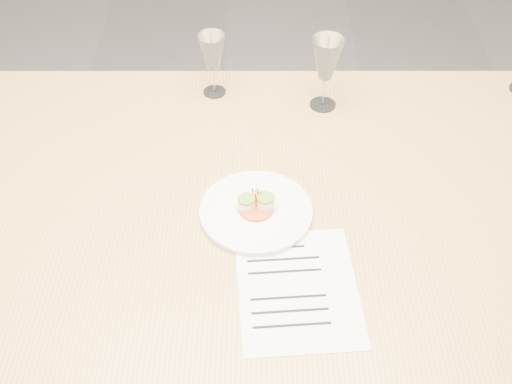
{
  "coord_description": "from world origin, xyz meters",
  "views": [
    {
      "loc": [
        0.15,
        -1.05,
        1.8
      ],
      "look_at": [
        0.15,
        -0.04,
        0.8
      ],
      "focal_mm": 45.0,
      "sensor_mm": 36.0,
      "label": 1
    }
  ],
  "objects_px": {
    "recipe_sheet": "(298,288)",
    "wine_glass_0": "(212,53)",
    "dining_table": "(192,214)",
    "wine_glass_1": "(327,60)",
    "dinner_plate": "(256,211)"
  },
  "relations": [
    {
      "from": "recipe_sheet",
      "to": "wine_glass_0",
      "type": "bearing_deg",
      "value": 102.31
    },
    {
      "from": "dining_table",
      "to": "wine_glass_0",
      "type": "relative_size",
      "value": 13.49
    },
    {
      "from": "wine_glass_1",
      "to": "dining_table",
      "type": "bearing_deg",
      "value": -134.48
    },
    {
      "from": "dining_table",
      "to": "recipe_sheet",
      "type": "bearing_deg",
      "value": -48.65
    },
    {
      "from": "dinner_plate",
      "to": "wine_glass_1",
      "type": "xyz_separation_m",
      "value": [
        0.18,
        0.4,
        0.13
      ]
    },
    {
      "from": "wine_glass_1",
      "to": "recipe_sheet",
      "type": "bearing_deg",
      "value": -98.95
    },
    {
      "from": "dining_table",
      "to": "wine_glass_1",
      "type": "height_order",
      "value": "wine_glass_1"
    },
    {
      "from": "wine_glass_1",
      "to": "wine_glass_0",
      "type": "bearing_deg",
      "value": 168.85
    },
    {
      "from": "dinner_plate",
      "to": "recipe_sheet",
      "type": "relative_size",
      "value": 0.79
    },
    {
      "from": "recipe_sheet",
      "to": "wine_glass_1",
      "type": "relative_size",
      "value": 1.59
    },
    {
      "from": "recipe_sheet",
      "to": "wine_glass_1",
      "type": "bearing_deg",
      "value": 76.86
    },
    {
      "from": "dining_table",
      "to": "recipe_sheet",
      "type": "distance_m",
      "value": 0.36
    },
    {
      "from": "dinner_plate",
      "to": "wine_glass_0",
      "type": "height_order",
      "value": "wine_glass_0"
    },
    {
      "from": "dinner_plate",
      "to": "wine_glass_0",
      "type": "xyz_separation_m",
      "value": [
        -0.11,
        0.46,
        0.11
      ]
    },
    {
      "from": "wine_glass_0",
      "to": "wine_glass_1",
      "type": "height_order",
      "value": "wine_glass_1"
    }
  ]
}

